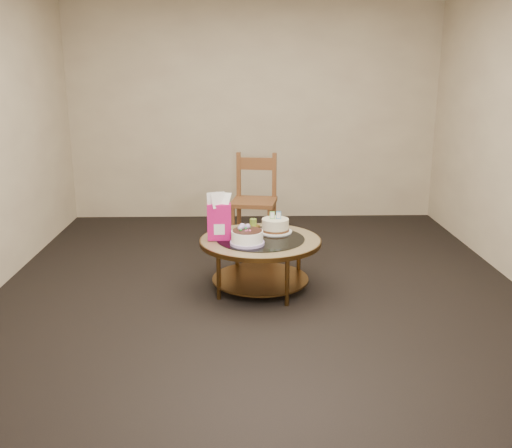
{
  "coord_description": "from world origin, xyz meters",
  "views": [
    {
      "loc": [
        -0.16,
        -4.56,
        1.84
      ],
      "look_at": [
        -0.04,
        0.02,
        0.58
      ],
      "focal_mm": 40.0,
      "sensor_mm": 36.0,
      "label": 1
    }
  ],
  "objects_px": {
    "decorated_cake": "(247,238)",
    "cream_cake": "(275,226)",
    "coffee_table": "(260,247)",
    "gift_bag": "(219,217)",
    "dining_chair": "(254,200)"
  },
  "relations": [
    {
      "from": "coffee_table",
      "to": "dining_chair",
      "type": "bearing_deg",
      "value": 90.93
    },
    {
      "from": "coffee_table",
      "to": "dining_chair",
      "type": "xyz_separation_m",
      "value": [
        -0.02,
        1.27,
        0.11
      ]
    },
    {
      "from": "dining_chair",
      "to": "coffee_table",
      "type": "bearing_deg",
      "value": -79.28
    },
    {
      "from": "decorated_cake",
      "to": "cream_cake",
      "type": "distance_m",
      "value": 0.43
    },
    {
      "from": "decorated_cake",
      "to": "gift_bag",
      "type": "relative_size",
      "value": 0.72
    },
    {
      "from": "cream_cake",
      "to": "gift_bag",
      "type": "bearing_deg",
      "value": -156.34
    },
    {
      "from": "gift_bag",
      "to": "dining_chair",
      "type": "height_order",
      "value": "dining_chair"
    },
    {
      "from": "coffee_table",
      "to": "dining_chair",
      "type": "height_order",
      "value": "dining_chair"
    },
    {
      "from": "gift_bag",
      "to": "coffee_table",
      "type": "bearing_deg",
      "value": -0.94
    },
    {
      "from": "cream_cake",
      "to": "dining_chair",
      "type": "xyz_separation_m",
      "value": [
        -0.16,
        1.09,
        -0.02
      ]
    },
    {
      "from": "gift_bag",
      "to": "cream_cake",
      "type": "bearing_deg",
      "value": 19.65
    },
    {
      "from": "decorated_cake",
      "to": "dining_chair",
      "type": "xyz_separation_m",
      "value": [
        0.09,
        1.43,
        -0.02
      ]
    },
    {
      "from": "decorated_cake",
      "to": "cream_cake",
      "type": "relative_size",
      "value": 0.96
    },
    {
      "from": "coffee_table",
      "to": "gift_bag",
      "type": "relative_size",
      "value": 2.61
    },
    {
      "from": "decorated_cake",
      "to": "cream_cake",
      "type": "height_order",
      "value": "cream_cake"
    }
  ]
}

